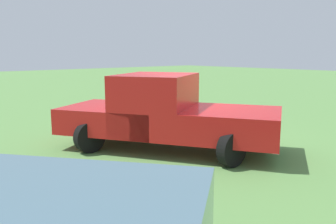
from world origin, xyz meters
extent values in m
plane|color=#5B8C47|center=(0.00, 0.00, 0.00)|extent=(80.00, 80.00, 0.00)
cylinder|color=black|center=(-0.62, 1.09, 0.36)|extent=(0.73, 0.22, 0.73)
cylinder|color=black|center=(0.82, 1.92, 0.36)|extent=(0.73, 0.22, 0.73)
cylinder|color=black|center=(1.00, -1.73, 0.36)|extent=(0.73, 0.22, 0.73)
cylinder|color=black|center=(2.44, -0.91, 0.36)|extent=(0.73, 0.22, 0.73)
cube|color=red|center=(0.15, 1.42, 0.70)|extent=(2.71, 2.74, 0.64)
cube|color=red|center=(1.06, -0.17, 1.08)|extent=(2.50, 2.38, 1.40)
cube|color=slate|center=(1.06, -0.17, 1.52)|extent=(2.25, 2.09, 0.48)
cube|color=red|center=(1.57, -1.06, 0.68)|extent=(2.91, 3.09, 0.60)
cube|color=silver|center=(-0.32, 2.25, 0.44)|extent=(1.69, 1.04, 0.16)
camera|label=1|loc=(6.32, 6.12, 2.27)|focal=37.33mm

